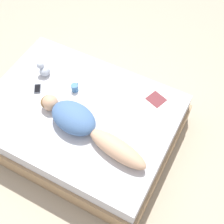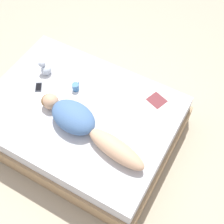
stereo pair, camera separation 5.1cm
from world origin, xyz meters
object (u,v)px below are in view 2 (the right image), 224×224
open_magazine (149,106)px  coffee_mug (76,87)px  person (84,125)px  cell_phone (39,87)px

open_magazine → coffee_mug: bearing=122.2°
open_magazine → coffee_mug: size_ratio=5.26×
person → open_magazine: bearing=-27.6°
open_magazine → cell_phone: (-0.37, 1.21, 0.00)m
person → coffee_mug: person is taller
open_magazine → cell_phone: bearing=126.5°
person → coffee_mug: size_ratio=12.34×
person → open_magazine: person is taller
open_magazine → cell_phone: size_ratio=3.83×
person → cell_phone: bearing=83.4°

